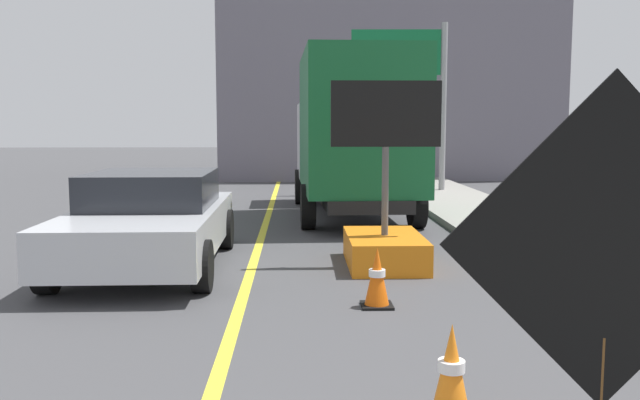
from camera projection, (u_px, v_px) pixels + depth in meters
name	position (u px, v px, depth m)	size (l,w,h in m)	color
lane_center_stripe	(233.00, 328.00, 6.82)	(0.14, 36.00, 0.01)	yellow
roadwork_sign	(607.00, 252.00, 3.20)	(1.63, 0.09, 2.33)	#593819
arrow_board_trailer	(385.00, 233.00, 9.86)	(1.60, 1.80, 2.70)	orange
box_truck	(353.00, 132.00, 14.90)	(2.61, 6.72, 3.54)	black
pickup_car	(150.00, 220.00, 9.70)	(2.14, 4.46, 1.38)	silver
highway_guide_sign	(417.00, 78.00, 19.48)	(2.79, 0.24, 5.00)	gray
far_building_block	(381.00, 52.00, 27.92)	(12.74, 8.40, 10.11)	slate
traffic_cone_near_sign	(451.00, 373.00, 4.67)	(0.36, 0.36, 0.70)	black
traffic_cone_mid_lane	(377.00, 278.00, 7.61)	(0.36, 0.36, 0.69)	black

